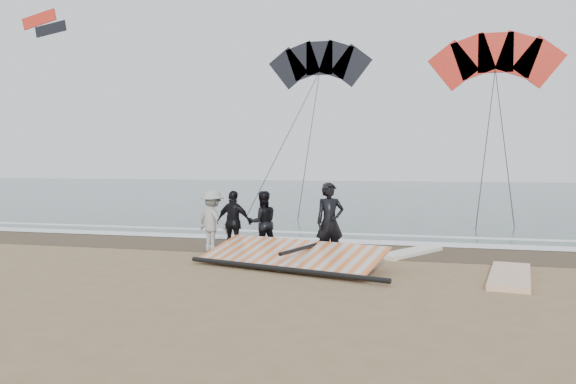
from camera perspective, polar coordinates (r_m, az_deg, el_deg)
name	(u,v)px	position (r m, az deg, el deg)	size (l,w,h in m)	color
ground	(313,285)	(10.77, 2.51, -9.44)	(120.00, 120.00, 0.00)	#8C704C
sea	(403,193)	(43.40, 11.61, -0.11)	(120.00, 54.00, 0.02)	#233838
wet_sand	(348,249)	(15.12, 6.08, -5.81)	(120.00, 2.80, 0.01)	#4C3D2B
foam_near	(355,241)	(16.49, 6.80, -5.01)	(120.00, 0.90, 0.01)	white
foam_far	(362,234)	(18.16, 7.52, -4.28)	(120.00, 0.45, 0.01)	white
man_main	(330,222)	(13.11, 4.27, -3.09)	(0.68, 0.45, 1.86)	black
board_white	(510,276)	(12.18, 21.63, -7.93)	(0.75, 2.69, 0.11)	silver
board_cream	(409,253)	(14.57, 12.23, -6.04)	(0.60, 2.25, 0.09)	silver
trio_cluster	(234,222)	(14.45, -5.53, -3.03)	(2.49, 1.07, 1.62)	black
sail_rig	(290,257)	(12.65, 0.19, -6.66)	(4.59, 2.82, 0.52)	black
kite_red	(495,64)	(30.83, 20.32, 12.12)	(7.38, 5.23, 12.50)	red
kite_dark	(319,67)	(34.56, 3.21, 12.55)	(6.95, 5.92, 14.02)	black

